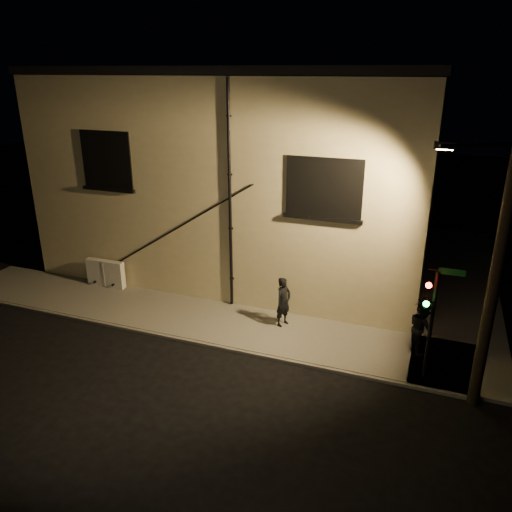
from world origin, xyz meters
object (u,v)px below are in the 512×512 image
at_px(utility_cabinet, 106,273).
at_px(pedestrian_a, 283,302).
at_px(streetlamp_pole, 492,270).
at_px(traffic_signal, 426,306).
at_px(pedestrian_b, 421,327).

height_order(utility_cabinet, pedestrian_a, pedestrian_a).
bearing_deg(streetlamp_pole, utility_cabinet, 168.90).
bearing_deg(traffic_signal, pedestrian_a, 160.07).
xyz_separation_m(utility_cabinet, pedestrian_a, (7.99, -0.63, 0.33)).
height_order(traffic_signal, streetlamp_pole, streetlamp_pole).
xyz_separation_m(traffic_signal, streetlamp_pole, (1.46, -0.44, 1.46)).
relative_size(utility_cabinet, pedestrian_b, 1.00).
distance_m(pedestrian_b, traffic_signal, 2.16).
xyz_separation_m(utility_cabinet, pedestrian_b, (12.63, -0.78, 0.29)).
distance_m(pedestrian_b, streetlamp_pole, 3.88).
bearing_deg(pedestrian_b, traffic_signal, 155.60).
height_order(utility_cabinet, pedestrian_b, pedestrian_b).
height_order(pedestrian_a, pedestrian_b, pedestrian_a).
distance_m(pedestrian_a, streetlamp_pole, 7.15).
bearing_deg(utility_cabinet, streetlamp_pole, -11.10).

